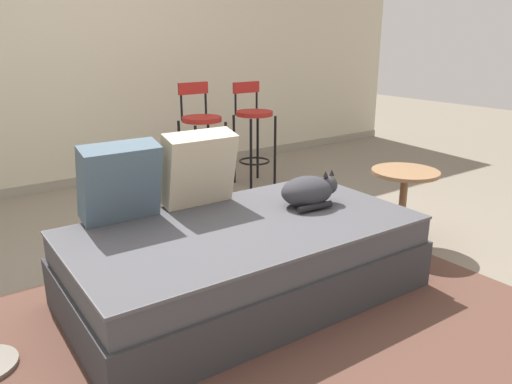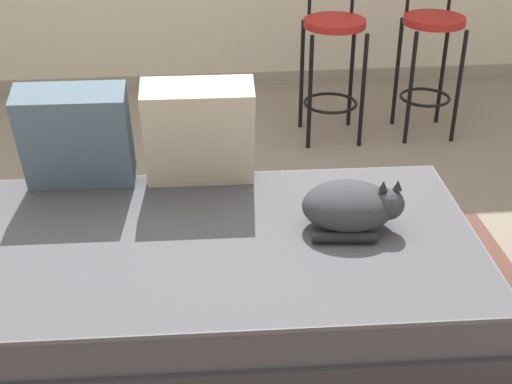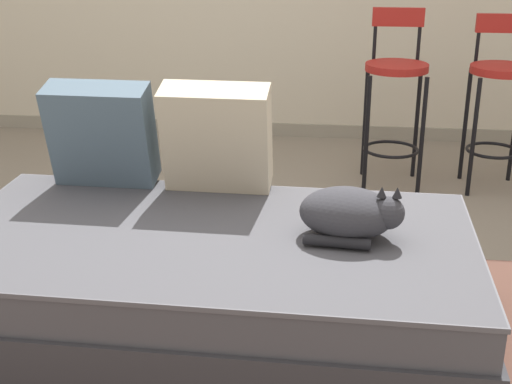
# 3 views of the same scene
# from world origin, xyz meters

# --- Properties ---
(ground_plane) EXTENTS (16.00, 16.00, 0.00)m
(ground_plane) POSITION_xyz_m (0.00, 0.00, 0.00)
(ground_plane) COLOR slate
(ground_plane) RESTS_ON ground
(wall_baseboard_trim) EXTENTS (8.00, 0.02, 0.09)m
(wall_baseboard_trim) POSITION_xyz_m (0.00, 2.20, 0.04)
(wall_baseboard_trim) COLOR gray
(wall_baseboard_trim) RESTS_ON ground
(couch) EXTENTS (1.86, 1.05, 0.42)m
(couch) POSITION_xyz_m (0.00, -0.40, 0.21)
(couch) COLOR #353539
(couch) RESTS_ON ground
(throw_pillow_corner) EXTENTS (0.41, 0.24, 0.43)m
(throw_pillow_corner) POSITION_xyz_m (-0.50, 0.02, 0.63)
(throw_pillow_corner) COLOR #4C6070
(throw_pillow_corner) RESTS_ON couch
(throw_pillow_middle) EXTENTS (0.42, 0.25, 0.43)m
(throw_pillow_middle) POSITION_xyz_m (-0.04, 0.01, 0.63)
(throw_pillow_middle) COLOR beige
(throw_pillow_middle) RESTS_ON couch
(cat) EXTENTS (0.36, 0.27, 0.20)m
(cat) POSITION_xyz_m (0.48, -0.37, 0.50)
(cat) COLOR #333338
(cat) RESTS_ON couch
(bar_stool_near_window) EXTENTS (0.34, 0.34, 0.97)m
(bar_stool_near_window) POSITION_xyz_m (0.74, 1.32, 0.55)
(bar_stool_near_window) COLOR black
(bar_stool_near_window) RESTS_ON ground
(bar_stool_by_doorway) EXTENTS (0.34, 0.34, 0.95)m
(bar_stool_by_doorway) POSITION_xyz_m (1.29, 1.32, 0.56)
(bar_stool_by_doorway) COLOR black
(bar_stool_by_doorway) RESTS_ON ground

